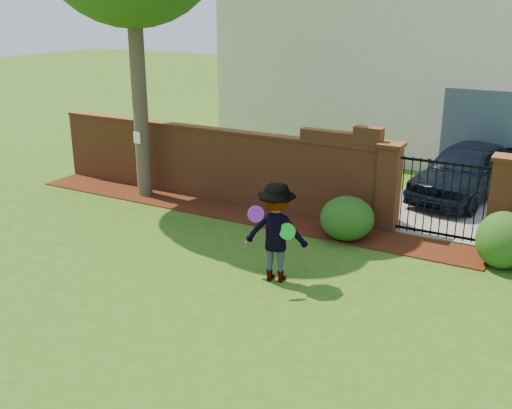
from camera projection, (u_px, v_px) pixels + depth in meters
The scene contains 15 objects.
ground at pixel (183, 277), 10.56m from camera, with size 80.00×80.00×0.01m, color #2C5415.
mulch_bed at pixel (235, 212), 13.75m from camera, with size 11.10×1.08×0.03m, color #351409.
brick_wall at pixel (211, 162), 14.50m from camera, with size 8.70×0.31×2.16m.
pillar_left at pixel (389, 187), 12.45m from camera, with size 0.50×0.50×1.88m.
pillar_right at pixel (501, 203), 11.43m from camera, with size 0.50×0.50×1.88m.
iron_gate at pixel (442, 199), 11.97m from camera, with size 1.78×0.03×1.60m.
driveway at pixel (474, 188), 15.55m from camera, with size 3.20×8.00×0.01m, color gray.
house at pixel (428, 49), 18.99m from camera, with size 12.40×6.40×6.30m.
car at pixel (461, 173), 14.49m from camera, with size 1.61×4.00×1.36m, color black.
paper_notice at pixel (137, 138), 14.40m from camera, with size 0.20×0.01×0.28m, color white.
shrub_left at pixel (347, 218), 12.11m from camera, with size 1.09×1.09×0.89m, color #154615.
shrub_middle at pixel (503, 240), 10.80m from camera, with size 0.96×0.96×1.05m, color #154615.
man at pixel (276, 233), 10.18m from camera, with size 1.13×0.65×1.75m, color gray.
frisbee_purple at pixel (256, 214), 9.75m from camera, with size 0.28×0.28×0.03m, color purple.
frisbee_green at pixel (287, 231), 9.96m from camera, with size 0.29×0.29×0.03m, color green.
Camera 1 is at (5.82, -7.73, 4.60)m, focal length 42.10 mm.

